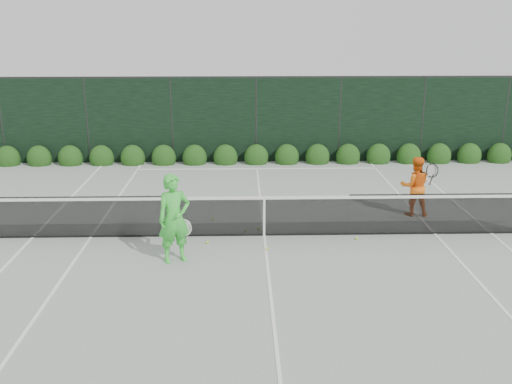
{
  "coord_description": "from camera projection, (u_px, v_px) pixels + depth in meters",
  "views": [
    {
      "loc": [
        -0.53,
        -12.71,
        4.93
      ],
      "look_at": [
        -0.19,
        0.3,
        1.0
      ],
      "focal_mm": 40.0,
      "sensor_mm": 36.0,
      "label": 1
    }
  ],
  "objects": [
    {
      "name": "court_lines",
      "position": [
        264.0,
        235.0,
        13.6
      ],
      "size": [
        11.03,
        23.83,
        0.01
      ],
      "color": "white",
      "rests_on": "ground"
    },
    {
      "name": "player_man",
      "position": [
        415.0,
        186.0,
        14.85
      ],
      "size": [
        0.9,
        0.65,
        1.57
      ],
      "rotation": [
        0.0,
        0.0,
        3.07
      ],
      "color": "orange",
      "rests_on": "ground"
    },
    {
      "name": "windscreen_fence",
      "position": [
        270.0,
        212.0,
        10.57
      ],
      "size": [
        32.0,
        21.07,
        3.06
      ],
      "color": "black",
      "rests_on": "ground"
    },
    {
      "name": "tennis_balls",
      "position": [
        244.0,
        232.0,
        13.72
      ],
      "size": [
        4.63,
        2.08,
        0.07
      ],
      "color": "#C4D930",
      "rests_on": "ground"
    },
    {
      "name": "hedge_row",
      "position": [
        256.0,
        157.0,
        20.38
      ],
      "size": [
        31.66,
        0.65,
        0.94
      ],
      "color": "#133A0F",
      "rests_on": "ground"
    },
    {
      "name": "tennis_net",
      "position": [
        263.0,
        215.0,
        13.45
      ],
      "size": [
        12.9,
        0.1,
        1.07
      ],
      "color": "black",
      "rests_on": "ground"
    },
    {
      "name": "player_woman",
      "position": [
        174.0,
        218.0,
        11.92
      ],
      "size": [
        0.82,
        0.7,
        1.91
      ],
      "rotation": [
        0.0,
        0.0,
        0.41
      ],
      "color": "green",
      "rests_on": "ground"
    },
    {
      "name": "ground",
      "position": [
        264.0,
        236.0,
        13.6
      ],
      "size": [
        80.0,
        80.0,
        0.0
      ],
      "primitive_type": "plane",
      "color": "gray",
      "rests_on": "ground"
    }
  ]
}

